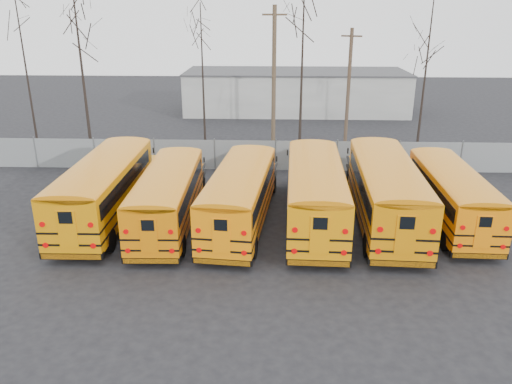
{
  "coord_description": "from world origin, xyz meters",
  "views": [
    {
      "loc": [
        -0.09,
        -19.49,
        10.09
      ],
      "look_at": [
        -0.96,
        3.42,
        1.6
      ],
      "focal_mm": 35.0,
      "sensor_mm": 36.0,
      "label": 1
    }
  ],
  "objects_px": {
    "bus_c": "(241,191)",
    "utility_pole_right": "(349,87)",
    "bus_b": "(169,192)",
    "bus_a": "(106,184)",
    "bus_d": "(315,188)",
    "bus_e": "(386,186)",
    "bus_f": "(451,191)",
    "utility_pole_left": "(274,75)"
  },
  "relations": [
    {
      "from": "bus_b",
      "to": "bus_a",
      "type": "bearing_deg",
      "value": 167.36
    },
    {
      "from": "utility_pole_right",
      "to": "bus_b",
      "type": "bearing_deg",
      "value": -101.68
    },
    {
      "from": "bus_a",
      "to": "bus_e",
      "type": "relative_size",
      "value": 0.97
    },
    {
      "from": "bus_a",
      "to": "utility_pole_right",
      "type": "bearing_deg",
      "value": 46.98
    },
    {
      "from": "bus_c",
      "to": "utility_pole_right",
      "type": "height_order",
      "value": "utility_pole_right"
    },
    {
      "from": "bus_c",
      "to": "bus_b",
      "type": "bearing_deg",
      "value": -172.38
    },
    {
      "from": "bus_b",
      "to": "bus_d",
      "type": "relative_size",
      "value": 0.91
    },
    {
      "from": "bus_a",
      "to": "utility_pole_right",
      "type": "distance_m",
      "value": 20.84
    },
    {
      "from": "bus_d",
      "to": "utility_pole_right",
      "type": "xyz_separation_m",
      "value": [
        3.55,
        15.47,
        2.61
      ]
    },
    {
      "from": "bus_c",
      "to": "bus_d",
      "type": "height_order",
      "value": "bus_d"
    },
    {
      "from": "utility_pole_right",
      "to": "bus_c",
      "type": "bearing_deg",
      "value": -92.26
    },
    {
      "from": "bus_b",
      "to": "bus_e",
      "type": "xyz_separation_m",
      "value": [
        10.53,
        0.63,
        0.22
      ]
    },
    {
      "from": "bus_b",
      "to": "bus_d",
      "type": "height_order",
      "value": "bus_d"
    },
    {
      "from": "utility_pole_left",
      "to": "bus_b",
      "type": "bearing_deg",
      "value": -101.22
    },
    {
      "from": "bus_a",
      "to": "utility_pole_right",
      "type": "relative_size",
      "value": 1.32
    },
    {
      "from": "bus_c",
      "to": "bus_a",
      "type": "bearing_deg",
      "value": -178.76
    },
    {
      "from": "bus_a",
      "to": "utility_pole_right",
      "type": "height_order",
      "value": "utility_pole_right"
    },
    {
      "from": "utility_pole_left",
      "to": "utility_pole_right",
      "type": "bearing_deg",
      "value": 4.09
    },
    {
      "from": "bus_a",
      "to": "bus_d",
      "type": "distance_m",
      "value": 10.38
    },
    {
      "from": "bus_c",
      "to": "bus_e",
      "type": "relative_size",
      "value": 0.92
    },
    {
      "from": "bus_a",
      "to": "bus_b",
      "type": "distance_m",
      "value": 3.35
    },
    {
      "from": "bus_c",
      "to": "utility_pole_left",
      "type": "xyz_separation_m",
      "value": [
        1.49,
        15.99,
        3.54
      ]
    },
    {
      "from": "bus_a",
      "to": "bus_f",
      "type": "xyz_separation_m",
      "value": [
        17.06,
        0.21,
        -0.22
      ]
    },
    {
      "from": "bus_f",
      "to": "utility_pole_left",
      "type": "bearing_deg",
      "value": 121.32
    },
    {
      "from": "bus_d",
      "to": "bus_f",
      "type": "relative_size",
      "value": 1.13
    },
    {
      "from": "bus_d",
      "to": "bus_f",
      "type": "xyz_separation_m",
      "value": [
        6.68,
        0.4,
        -0.21
      ]
    },
    {
      "from": "bus_f",
      "to": "utility_pole_right",
      "type": "xyz_separation_m",
      "value": [
        -3.13,
        15.07,
        2.82
      ]
    },
    {
      "from": "bus_a",
      "to": "bus_f",
      "type": "bearing_deg",
      "value": 0.02
    },
    {
      "from": "bus_e",
      "to": "utility_pole_right",
      "type": "bearing_deg",
      "value": 92.41
    },
    {
      "from": "bus_d",
      "to": "bus_e",
      "type": "height_order",
      "value": "bus_e"
    },
    {
      "from": "bus_e",
      "to": "utility_pole_right",
      "type": "relative_size",
      "value": 1.36
    },
    {
      "from": "bus_c",
      "to": "utility_pole_right",
      "type": "relative_size",
      "value": 1.25
    },
    {
      "from": "bus_c",
      "to": "bus_d",
      "type": "xyz_separation_m",
      "value": [
        3.6,
        0.33,
        0.11
      ]
    },
    {
      "from": "bus_b",
      "to": "bus_c",
      "type": "relative_size",
      "value": 0.96
    },
    {
      "from": "bus_a",
      "to": "bus_c",
      "type": "bearing_deg",
      "value": -5.06
    },
    {
      "from": "bus_a",
      "to": "bus_d",
      "type": "height_order",
      "value": "bus_a"
    },
    {
      "from": "bus_d",
      "to": "bus_e",
      "type": "relative_size",
      "value": 0.97
    },
    {
      "from": "bus_d",
      "to": "bus_e",
      "type": "distance_m",
      "value": 3.44
    },
    {
      "from": "bus_f",
      "to": "utility_pole_right",
      "type": "distance_m",
      "value": 15.65
    },
    {
      "from": "bus_a",
      "to": "bus_c",
      "type": "height_order",
      "value": "bus_a"
    },
    {
      "from": "bus_c",
      "to": "utility_pole_right",
      "type": "bearing_deg",
      "value": 71.28
    },
    {
      "from": "utility_pole_right",
      "to": "bus_a",
      "type": "bearing_deg",
      "value": -110.26
    }
  ]
}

